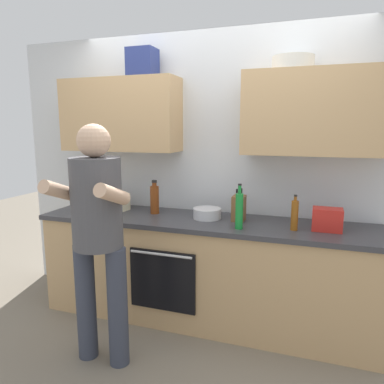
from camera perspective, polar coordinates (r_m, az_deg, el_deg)
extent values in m
plane|color=#756B5B|center=(3.36, 1.64, -19.45)|extent=(12.00, 12.00, 0.00)
cube|color=silver|center=(3.29, 3.59, 3.00)|extent=(4.00, 0.06, 2.50)
cube|color=tan|center=(3.41, -11.35, 11.92)|extent=(1.11, 0.32, 0.65)
cube|color=tan|center=(2.96, 19.07, 11.85)|extent=(1.11, 0.32, 0.65)
cylinder|color=silver|center=(3.01, 15.81, 19.19)|extent=(0.32, 0.32, 0.10)
cube|color=navy|center=(3.35, -7.90, 19.74)|extent=(0.24, 0.20, 0.24)
cube|color=tan|center=(3.17, 1.68, -12.68)|extent=(2.80, 0.60, 0.86)
cube|color=#38383D|center=(3.02, 1.72, -4.79)|extent=(2.84, 0.64, 0.04)
cube|color=black|center=(2.97, -4.76, -13.92)|extent=(0.56, 0.02, 0.50)
cylinder|color=silver|center=(2.86, -5.02, -9.89)|extent=(0.52, 0.02, 0.02)
cylinder|color=#383D4C|center=(2.80, -16.57, -16.40)|extent=(0.14, 0.14, 0.86)
cylinder|color=#383D4C|center=(2.67, -11.77, -17.56)|extent=(0.14, 0.14, 0.86)
cylinder|color=#4C4C51|center=(2.49, -14.97, -1.71)|extent=(0.34, 0.34, 0.61)
sphere|color=#D8AD8C|center=(2.44, -15.43, 7.91)|extent=(0.22, 0.22, 0.22)
cylinder|color=#D8AD8C|center=(2.49, -20.43, 0.17)|extent=(0.09, 0.31, 0.19)
cylinder|color=#D8AD8C|center=(2.26, -12.53, -0.39)|extent=(0.09, 0.31, 0.19)
cylinder|color=#471419|center=(3.56, -15.03, -0.35)|extent=(0.08, 0.08, 0.26)
cylinder|color=#471419|center=(3.54, -15.14, 2.07)|extent=(0.03, 0.03, 0.04)
cylinder|color=black|center=(3.54, -15.16, 2.54)|extent=(0.04, 0.04, 0.02)
cylinder|color=#198C33|center=(2.74, 7.54, -3.08)|extent=(0.06, 0.06, 0.27)
cylinder|color=#198C33|center=(2.71, 7.62, 0.39)|extent=(0.02, 0.02, 0.06)
cylinder|color=black|center=(2.70, 7.64, 1.18)|extent=(0.03, 0.03, 0.01)
cylinder|color=brown|center=(3.22, -5.99, -1.27)|extent=(0.08, 0.08, 0.25)
cylinder|color=brown|center=(3.20, -6.03, 1.22)|extent=(0.04, 0.04, 0.03)
cylinder|color=black|center=(3.19, -6.04, 1.70)|extent=(0.05, 0.05, 0.02)
cylinder|color=black|center=(3.31, -16.21, -1.77)|extent=(0.06, 0.06, 0.20)
cylinder|color=black|center=(3.28, -16.32, 0.42)|extent=(0.02, 0.02, 0.06)
cylinder|color=black|center=(3.28, -16.36, 1.03)|extent=(0.03, 0.03, 0.01)
cylinder|color=#8C4C14|center=(2.79, 16.05, -3.64)|extent=(0.05, 0.05, 0.23)
cylinder|color=#8C4C14|center=(2.76, 16.18, -1.02)|extent=(0.02, 0.02, 0.03)
cylinder|color=black|center=(2.76, 16.20, -0.56)|extent=(0.03, 0.03, 0.01)
cylinder|color=white|center=(3.24, -14.23, -2.89)|extent=(0.07, 0.07, 0.09)
cylinder|color=silver|center=(3.05, 2.42, -3.41)|extent=(0.24, 0.24, 0.09)
cube|color=brown|center=(2.99, 7.47, -2.59)|extent=(0.10, 0.14, 0.21)
cylinder|color=black|center=(2.94, 7.17, -0.09)|extent=(0.02, 0.02, 0.06)
cylinder|color=black|center=(2.98, 7.89, 0.01)|extent=(0.02, 0.02, 0.06)
cube|color=red|center=(2.87, 20.77, -4.12)|extent=(0.22, 0.15, 0.17)
cube|color=beige|center=(3.43, -12.25, -1.51)|extent=(0.27, 0.19, 0.16)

